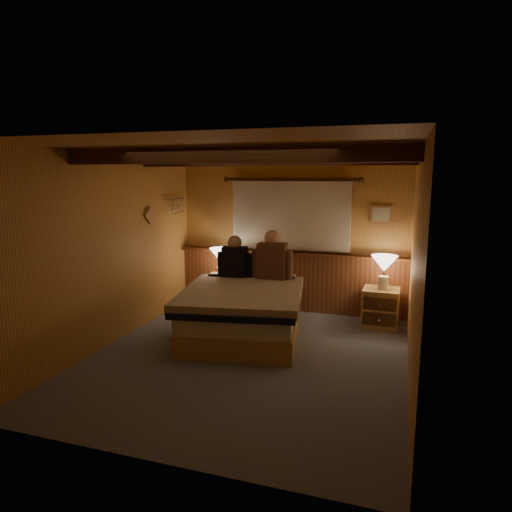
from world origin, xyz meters
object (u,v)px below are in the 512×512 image
at_px(person_left, 235,260).
at_px(person_right, 272,258).
at_px(bed, 243,311).
at_px(nightstand_left, 222,293).
at_px(lamp_left, 222,257).
at_px(lamp_right, 384,266).
at_px(nightstand_right, 381,308).
at_px(duffel_bag, 211,317).

height_order(person_left, person_right, person_right).
distance_m(bed, person_left, 0.90).
xyz_separation_m(nightstand_left, lamp_left, (0.02, -0.04, 0.59)).
distance_m(nightstand_left, lamp_right, 2.58).
distance_m(nightstand_right, person_right, 1.68).
bearing_deg(lamp_left, duffel_bag, -77.08).
distance_m(nightstand_right, person_left, 2.18).
bearing_deg(nightstand_right, lamp_left, 179.31).
height_order(person_right, duffel_bag, person_right).
xyz_separation_m(nightstand_left, person_right, (0.96, -0.45, 0.70)).
relative_size(bed, nightstand_right, 3.96).
bearing_deg(nightstand_right, person_left, -168.67).
height_order(lamp_right, duffel_bag, lamp_right).
bearing_deg(lamp_left, lamp_right, -2.01).
bearing_deg(person_left, nightstand_right, 3.18).
height_order(lamp_left, person_right, person_right).
xyz_separation_m(bed, nightstand_left, (-0.76, 1.10, -0.10)).
bearing_deg(person_right, bed, -110.11).
xyz_separation_m(nightstand_right, person_right, (-1.51, -0.31, 0.68)).
distance_m(lamp_left, person_right, 1.03).
relative_size(lamp_right, person_left, 0.76).
xyz_separation_m(lamp_left, person_left, (0.39, -0.45, 0.07)).
bearing_deg(duffel_bag, person_left, 58.78).
distance_m(lamp_right, duffel_bag, 2.51).
bearing_deg(bed, duffel_bag, 154.77).
height_order(bed, person_left, person_left).
bearing_deg(nightstand_left, person_left, -40.01).
relative_size(person_left, duffel_bag, 1.09).
xyz_separation_m(bed, person_right, (0.20, 0.66, 0.60)).
bearing_deg(lamp_left, person_left, -48.94).
bearing_deg(nightstand_left, person_right, -14.98).
xyz_separation_m(bed, person_left, (-0.35, 0.61, 0.56)).
xyz_separation_m(lamp_left, duffel_bag, (0.21, -0.92, -0.67)).
bearing_deg(lamp_right, person_left, -170.10).
height_order(nightstand_left, duffel_bag, nightstand_left).
xyz_separation_m(nightstand_right, duffel_bag, (-2.24, -0.83, -0.11)).
height_order(nightstand_left, nightstand_right, nightstand_right).
height_order(nightstand_right, duffel_bag, nightstand_right).
relative_size(nightstand_left, person_left, 0.81).
relative_size(lamp_left, duffel_bag, 0.85).
distance_m(nightstand_left, person_right, 1.27).
distance_m(nightstand_left, duffel_bag, 0.99).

